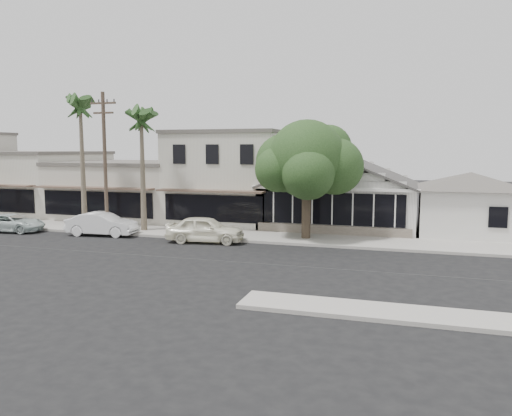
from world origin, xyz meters
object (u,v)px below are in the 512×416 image
(car_2, at_px, (12,223))
(shade_tree, at_px, (307,161))
(utility_pole, at_px, (105,159))
(car_0, at_px, (205,229))
(car_1, at_px, (102,224))

(car_2, xyz_separation_m, shade_tree, (19.13, 2.86, 4.13))
(utility_pole, relative_size, car_2, 2.12)
(car_0, distance_m, car_2, 13.69)
(utility_pole, distance_m, car_2, 7.81)
(utility_pole, bearing_deg, car_1, -85.75)
(car_0, bearing_deg, car_2, 83.69)
(utility_pole, distance_m, shade_tree, 12.77)
(utility_pole, relative_size, car_0, 1.97)
(shade_tree, bearing_deg, car_1, -169.51)
(car_1, relative_size, shade_tree, 0.62)
(car_0, distance_m, car_1, 7.16)
(car_2, distance_m, shade_tree, 19.78)
(car_0, xyz_separation_m, car_2, (-13.68, -0.28, -0.19))
(utility_pole, height_order, car_2, utility_pole)
(car_1, height_order, shade_tree, shade_tree)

